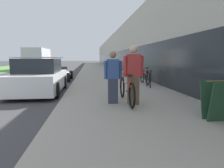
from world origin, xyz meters
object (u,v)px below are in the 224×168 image
vintage_roadster_curbside (58,75)px  parked_sedan_curbside (39,77)px  bike_rack_hoop (149,77)px  moving_truck (39,59)px  tandem_bicycle (126,90)px  cruiser_bike_nearest (145,77)px  person_rider (133,75)px  person_bystander (113,77)px  sandwich_board_sign (217,100)px

vintage_roadster_curbside → parked_sedan_curbside: bearing=-90.7°
bike_rack_hoop → moving_truck: size_ratio=0.11×
tandem_bicycle → cruiser_bike_nearest: (1.85, 4.41, -0.00)m
person_rider → person_bystander: size_ratio=1.11×
sandwich_board_sign → vintage_roadster_curbside: sandwich_board_sign is taller
person_bystander → bike_rack_hoop: 3.81m
bike_rack_hoop → parked_sedan_curbside: 4.98m
tandem_bicycle → person_bystander: size_ratio=1.47×
person_bystander → moving_truck: (-7.45, 22.02, 0.48)m
parked_sedan_curbside → moving_truck: moving_truck is taller
person_bystander → sandwich_board_sign: size_ratio=1.77×
vintage_roadster_curbside → moving_truck: size_ratio=0.51×
tandem_bicycle → sandwich_board_sign: size_ratio=2.60×
vintage_roadster_curbside → sandwich_board_sign: bearing=-63.1°
person_bystander → parked_sedan_curbside: 4.06m
sandwich_board_sign → tandem_bicycle: bearing=129.8°
sandwich_board_sign → moving_truck: size_ratio=0.12×
person_rider → parked_sedan_curbside: size_ratio=0.43×
person_rider → sandwich_board_sign: (1.53, -1.74, -0.44)m
person_bystander → parked_sedan_curbside: person_bystander is taller
tandem_bicycle → sandwich_board_sign: tandem_bicycle is taller
tandem_bicycle → cruiser_bike_nearest: 4.78m
person_bystander → moving_truck: moving_truck is taller
person_rider → cruiser_bike_nearest: 5.01m
sandwich_board_sign → parked_sedan_curbside: bearing=136.1°
parked_sedan_curbside → person_rider: bearing=-41.6°
person_rider → moving_truck: 23.64m
person_bystander → sandwich_board_sign: (2.12, -1.95, -0.35)m
sandwich_board_sign → vintage_roadster_curbside: 10.88m
person_bystander → cruiser_bike_nearest: (2.29, 4.48, -0.41)m
moving_truck → parked_sedan_curbside: bearing=-76.6°
tandem_bicycle → moving_truck: moving_truck is taller
person_bystander → parked_sedan_curbside: size_ratio=0.39×
parked_sedan_curbside → moving_truck: 19.71m
cruiser_bike_nearest → parked_sedan_curbside: (-5.16, -1.62, 0.17)m
person_bystander → parked_sedan_curbside: (-2.87, 2.86, -0.24)m
vintage_roadster_curbside → cruiser_bike_nearest: bearing=-32.7°
person_rider → person_bystander: bearing=160.5°
bike_rack_hoop → cruiser_bike_nearest: size_ratio=0.48×
tandem_bicycle → moving_truck: size_ratio=0.31×
bike_rack_hoop → parked_sedan_curbside: parked_sedan_curbside is taller
person_bystander → sandwich_board_sign: person_bystander is taller
tandem_bicycle → person_rider: size_ratio=1.32×
person_rider → vintage_roadster_curbside: 8.68m
sandwich_board_sign → moving_truck: 25.82m
parked_sedan_curbside → vintage_roadster_curbside: (0.06, 4.89, -0.28)m
person_bystander → tandem_bicycle: bearing=9.3°
person_rider → parked_sedan_curbside: (-3.46, 3.07, -0.33)m
vintage_roadster_curbside → moving_truck: 15.04m
tandem_bicycle → parked_sedan_curbside: 4.33m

